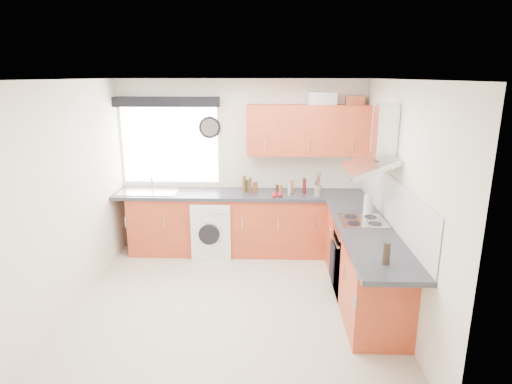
{
  "coord_description": "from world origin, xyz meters",
  "views": [
    {
      "loc": [
        0.42,
        -4.42,
        2.54
      ],
      "look_at": [
        0.25,
        0.85,
        1.1
      ],
      "focal_mm": 30.0,
      "sensor_mm": 36.0,
      "label": 1
    }
  ],
  "objects_px": {
    "extractor_hood": "(377,148)",
    "upper_cabinets": "(308,130)",
    "washing_machine": "(212,228)",
    "oven": "(360,260)"
  },
  "relations": [
    {
      "from": "oven",
      "to": "extractor_hood",
      "type": "distance_m",
      "value": 1.35
    },
    {
      "from": "oven",
      "to": "extractor_hood",
      "type": "xyz_separation_m",
      "value": [
        0.1,
        -0.0,
        1.34
      ]
    },
    {
      "from": "oven",
      "to": "washing_machine",
      "type": "distance_m",
      "value": 2.21
    },
    {
      "from": "oven",
      "to": "upper_cabinets",
      "type": "height_order",
      "value": "upper_cabinets"
    },
    {
      "from": "washing_machine",
      "to": "oven",
      "type": "bearing_deg",
      "value": -34.32
    },
    {
      "from": "extractor_hood",
      "to": "washing_machine",
      "type": "height_order",
      "value": "extractor_hood"
    },
    {
      "from": "extractor_hood",
      "to": "upper_cabinets",
      "type": "distance_m",
      "value": 1.48
    },
    {
      "from": "extractor_hood",
      "to": "washing_machine",
      "type": "distance_m",
      "value": 2.67
    },
    {
      "from": "extractor_hood",
      "to": "oven",
      "type": "bearing_deg",
      "value": 180.0
    },
    {
      "from": "extractor_hood",
      "to": "upper_cabinets",
      "type": "height_order",
      "value": "upper_cabinets"
    }
  ]
}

